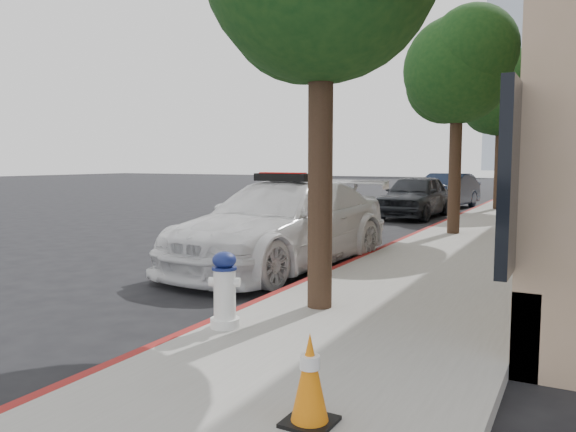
# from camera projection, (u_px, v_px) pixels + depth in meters

# --- Properties ---
(ground) EXTENTS (120.00, 120.00, 0.00)m
(ground) POSITION_uv_depth(u_px,v_px,m) (218.00, 270.00, 10.03)
(ground) COLOR black
(ground) RESTS_ON ground
(sidewalk) EXTENTS (3.20, 50.00, 0.15)m
(sidewalk) POSITION_uv_depth(u_px,v_px,m) (503.00, 222.00, 17.16)
(sidewalk) COLOR gray
(sidewalk) RESTS_ON ground
(curb_strip) EXTENTS (0.12, 50.00, 0.15)m
(curb_strip) POSITION_uv_depth(u_px,v_px,m) (452.00, 220.00, 17.88)
(curb_strip) COLOR maroon
(curb_strip) RESTS_ON ground
(tower_left) EXTENTS (18.00, 14.00, 60.00)m
(tower_left) POSITION_uv_depth(u_px,v_px,m) (537.00, 23.00, 114.65)
(tower_left) COLOR #9EA8B7
(tower_left) RESTS_ON ground
(tree_mid) EXTENTS (2.77, 2.64, 5.43)m
(tree_mid) POSITION_uv_depth(u_px,v_px,m) (459.00, 69.00, 13.54)
(tree_mid) COLOR black
(tree_mid) RESTS_ON sidewalk
(tree_far) EXTENTS (3.10, 3.00, 5.81)m
(tree_far) POSITION_uv_depth(u_px,v_px,m) (502.00, 94.00, 20.57)
(tree_far) COLOR black
(tree_far) RESTS_ON sidewalk
(police_car) EXTENTS (2.72, 5.64, 1.73)m
(police_car) POSITION_uv_depth(u_px,v_px,m) (283.00, 224.00, 10.28)
(police_car) COLOR white
(police_car) RESTS_ON ground
(parked_car_mid) EXTENTS (1.91, 4.41, 1.48)m
(parked_car_mid) POSITION_uv_depth(u_px,v_px,m) (415.00, 196.00, 19.27)
(parked_car_mid) COLOR black
(parked_car_mid) RESTS_ON ground
(parked_car_far) EXTENTS (2.08, 4.51, 1.43)m
(parked_car_far) POSITION_uv_depth(u_px,v_px,m) (446.00, 191.00, 22.85)
(parked_car_far) COLOR #162139
(parked_car_far) RESTS_ON ground
(fire_hydrant) EXTENTS (0.35, 0.32, 0.82)m
(fire_hydrant) POSITION_uv_depth(u_px,v_px,m) (225.00, 290.00, 6.02)
(fire_hydrant) COLOR white
(fire_hydrant) RESTS_ON sidewalk
(traffic_cone) EXTENTS (0.34, 0.34, 0.64)m
(traffic_cone) POSITION_uv_depth(u_px,v_px,m) (310.00, 379.00, 3.80)
(traffic_cone) COLOR black
(traffic_cone) RESTS_ON sidewalk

